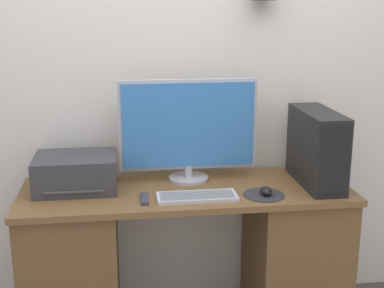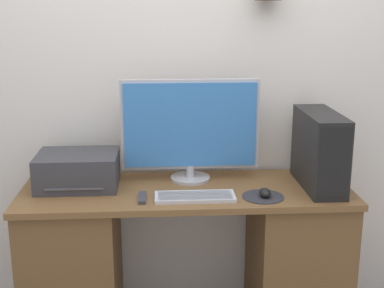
% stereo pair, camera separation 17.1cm
% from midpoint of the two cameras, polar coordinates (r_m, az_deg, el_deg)
% --- Properties ---
extents(wall_back, '(6.40, 0.18, 2.70)m').
position_cam_midpoint_polar(wall_back, '(2.82, 0.76, 8.68)').
color(wall_back, white).
rests_on(wall_back, ground_plane).
extents(desk, '(1.61, 0.56, 0.77)m').
position_cam_midpoint_polar(desk, '(2.77, 1.21, -12.08)').
color(desk, brown).
rests_on(desk, ground_plane).
extents(monitor, '(0.69, 0.20, 0.52)m').
position_cam_midpoint_polar(monitor, '(2.68, 1.63, 1.74)').
color(monitor, '#B7B7BC').
rests_on(monitor, desk).
extents(keyboard, '(0.37, 0.14, 0.02)m').
position_cam_midpoint_polar(keyboard, '(2.49, 2.29, -5.65)').
color(keyboard, silver).
rests_on(keyboard, desk).
extents(mousepad, '(0.20, 0.20, 0.00)m').
position_cam_midpoint_polar(mousepad, '(2.55, 9.50, -5.58)').
color(mousepad, '#2D2D33').
rests_on(mousepad, desk).
extents(mouse, '(0.05, 0.08, 0.04)m').
position_cam_midpoint_polar(mouse, '(2.53, 9.72, -5.15)').
color(mouse, black).
rests_on(mouse, mousepad).
extents(computer_tower, '(0.16, 0.46, 0.37)m').
position_cam_midpoint_polar(computer_tower, '(2.69, 15.24, -0.67)').
color(computer_tower, black).
rests_on(computer_tower, desk).
extents(printer, '(0.39, 0.31, 0.17)m').
position_cam_midpoint_polar(printer, '(2.67, -10.31, -2.79)').
color(printer, '#38383D').
rests_on(printer, desk).
extents(remote_control, '(0.03, 0.14, 0.02)m').
position_cam_midpoint_polar(remote_control, '(2.48, -3.36, -5.76)').
color(remote_control, '#38383D').
rests_on(remote_control, desk).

